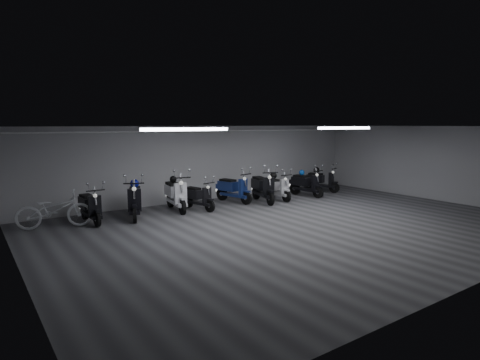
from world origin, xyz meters
TOP-DOWN VIEW (x-y plane):
  - floor at (0.00, 0.00)m, footprint 14.00×10.00m
  - ceiling at (0.00, 0.00)m, footprint 14.00×10.00m
  - back_wall at (0.00, 5.00)m, footprint 14.00×0.01m
  - left_wall at (-7.00, 0.00)m, footprint 0.01×10.00m
  - right_wall at (7.00, 0.00)m, footprint 0.01×10.00m
  - fluor_strip_left at (-3.00, 1.00)m, footprint 2.40×0.18m
  - fluor_strip_right at (3.00, 1.00)m, footprint 2.40×0.18m
  - conduit at (0.00, 4.92)m, footprint 13.60×0.05m
  - scooter_0 at (-4.78, 3.69)m, footprint 0.65×1.75m
  - scooter_1 at (-3.48, 3.56)m, footprint 1.32×2.05m
  - scooter_2 at (-1.99, 3.78)m, footprint 0.94×2.06m
  - scooter_3 at (-1.31, 3.48)m, footprint 0.91×1.69m
  - scooter_4 at (0.41, 3.90)m, footprint 1.01×1.91m
  - scooter_5 at (1.31, 3.31)m, footprint 1.12×2.06m
  - scooter_6 at (2.06, 3.39)m, footprint 0.60×1.69m
  - scooter_7 at (3.50, 3.30)m, footprint 0.79×1.84m
  - scooter_8 at (4.81, 3.73)m, footprint 1.16×1.79m
  - bicycle at (-5.76, 3.67)m, footprint 2.06×1.15m
  - helmet_0 at (2.06, 3.62)m, footprint 0.27×0.27m
  - helmet_1 at (4.73, 3.95)m, footprint 0.26×0.26m
  - helmet_2 at (-1.95, 4.05)m, footprint 0.23×0.23m
  - helmet_3 at (3.48, 3.55)m, footprint 0.23×0.23m
  - helmet_4 at (-3.38, 3.81)m, footprint 0.27×0.27m

SIDE VIEW (x-z plane):
  - floor at x=0.00m, z-range -0.01..0.00m
  - scooter_3 at x=-1.31m, z-range 0.00..1.20m
  - scooter_6 at x=2.06m, z-range 0.00..1.25m
  - bicycle at x=-5.76m, z-range 0.00..1.26m
  - scooter_8 at x=4.81m, z-range 0.00..1.27m
  - scooter_0 at x=-4.78m, z-range 0.00..1.29m
  - scooter_7 at x=3.50m, z-range 0.00..1.33m
  - scooter_4 at x=0.41m, z-range 0.00..1.36m
  - scooter_1 at x=-3.48m, z-range 0.00..1.45m
  - scooter_5 at x=1.31m, z-range 0.00..1.46m
  - scooter_2 at x=-1.99m, z-range 0.00..1.48m
  - helmet_0 at x=2.06m, z-range 0.77..1.04m
  - helmet_1 at x=4.73m, z-range 0.79..1.05m
  - helmet_3 at x=3.48m, z-range 0.82..1.05m
  - helmet_2 at x=-1.95m, z-range 0.91..1.15m
  - helmet_4 at x=-3.38m, z-range 0.90..1.17m
  - back_wall at x=0.00m, z-range 0.00..2.80m
  - left_wall at x=-7.00m, z-range 0.00..2.80m
  - right_wall at x=7.00m, z-range 0.00..2.80m
  - conduit at x=0.00m, z-range 2.59..2.65m
  - fluor_strip_left at x=-3.00m, z-range 2.70..2.78m
  - fluor_strip_right at x=3.00m, z-range 2.70..2.78m
  - ceiling at x=0.00m, z-range 2.80..2.81m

